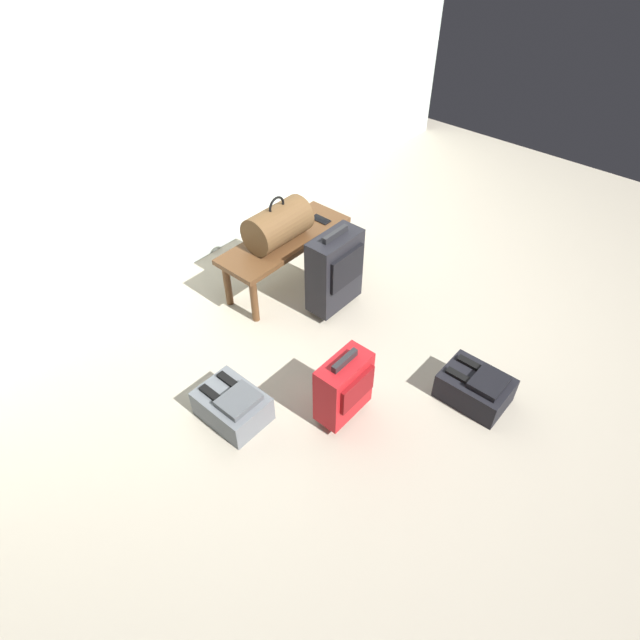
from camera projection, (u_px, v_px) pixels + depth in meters
name	position (u px, v px, depth m)	size (l,w,h in m)	color
ground_plane	(379.00, 337.00, 3.47)	(6.60, 6.60, 0.00)	#B2A893
back_wall	(187.00, 57.00, 3.30)	(6.00, 0.10, 2.80)	silver
bench	(285.00, 245.00, 3.69)	(1.00, 0.36, 0.38)	brown
duffel_bag_brown	(278.00, 225.00, 3.53)	(0.44, 0.26, 0.34)	brown
cell_phone	(321.00, 219.00, 3.82)	(0.07, 0.14, 0.01)	black
suitcase_upright_charcoal	(335.00, 270.00, 3.48)	(0.38, 0.21, 0.61)	black
suitcase_small_red	(344.00, 387.00, 2.85)	(0.32, 0.19, 0.46)	red
backpack_grey	(233.00, 405.00, 2.94)	(0.28, 0.38, 0.21)	slate
backpack_dark	(475.00, 387.00, 3.03)	(0.28, 0.38, 0.21)	black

